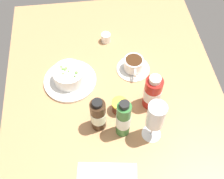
{
  "coord_description": "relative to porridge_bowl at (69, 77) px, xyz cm",
  "views": [
    {
      "loc": [
        61.31,
        -7.99,
        89.57
      ],
      "look_at": [
        4.86,
        -1.11,
        7.21
      ],
      "focal_mm": 44.77,
      "sensor_mm": 36.0,
      "label": 1
    }
  ],
  "objects": [
    {
      "name": "ground_plane",
      "position": [
        5.93,
        16.52,
        -4.63
      ],
      "size": [
        110.0,
        84.0,
        3.0
      ],
      "primitive_type": "cube",
      "color": "#B27F51"
    },
    {
      "name": "porridge_bowl",
      "position": [
        0.0,
        0.0,
        0.0
      ],
      "size": [
        20.69,
        20.69,
        7.6
      ],
      "color": "white",
      "rests_on": "ground_plane"
    },
    {
      "name": "coffee_cup",
      "position": [
        -3.17,
        25.83,
        -0.52
      ],
      "size": [
        13.5,
        13.49,
        5.8
      ],
      "color": "white",
      "rests_on": "ground_plane"
    },
    {
      "name": "creamer_jug",
      "position": [
        -20.54,
        16.5,
        -1.04
      ],
      "size": [
        4.96,
        4.06,
        4.66
      ],
      "color": "white",
      "rests_on": "ground_plane"
    },
    {
      "name": "wine_glass",
      "position": [
        26.38,
        27.37,
        9.04
      ],
      "size": [
        6.76,
        6.76,
        18.23
      ],
      "color": "white",
      "rests_on": "ground_plane"
    },
    {
      "name": "jam_jar",
      "position": [
        15.25,
        17.52,
        -0.44
      ],
      "size": [
        5.6,
        5.6,
        5.32
      ],
      "color": "#4E1F16",
      "rests_on": "ground_plane"
    },
    {
      "name": "sauce_bottle_brown",
      "position": [
        20.57,
        9.51,
        3.94
      ],
      "size": [
        5.37,
        5.37,
        15.41
      ],
      "color": "#382314",
      "rests_on": "ground_plane"
    },
    {
      "name": "sauce_bottle_red",
      "position": [
        13.8,
        29.6,
        4.04
      ],
      "size": [
        6.36,
        6.36,
        15.72
      ],
      "color": "#B21E19",
      "rests_on": "ground_plane"
    },
    {
      "name": "sauce_bottle_green",
      "position": [
        23.93,
        17.59,
        5.35
      ],
      "size": [
        4.92,
        4.92,
        18.35
      ],
      "color": "#337233",
      "rests_on": "ground_plane"
    }
  ]
}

